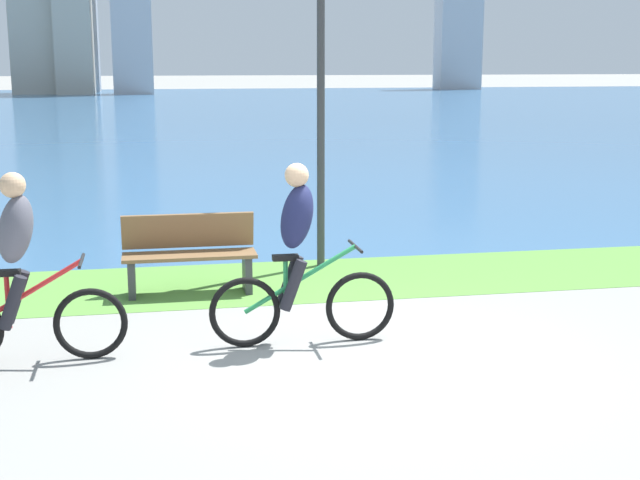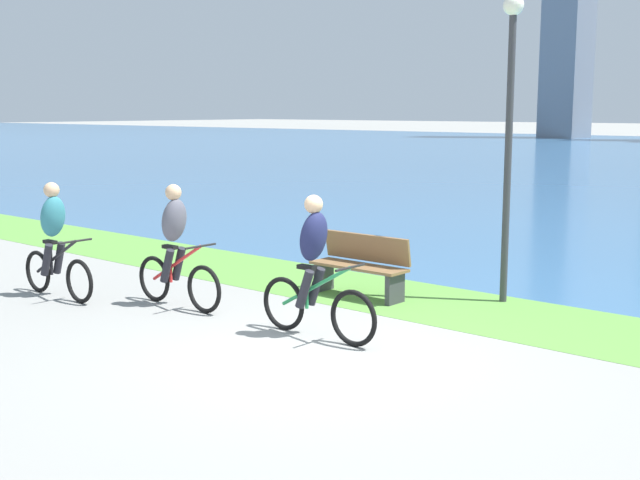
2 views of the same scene
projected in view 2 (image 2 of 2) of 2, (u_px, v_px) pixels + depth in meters
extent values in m
plane|color=gray|center=(317.00, 355.00, 9.10)|extent=(300.00, 300.00, 0.00)
cube|color=#59933D|center=(455.00, 307.00, 11.28)|extent=(120.00, 2.11, 0.01)
torus|color=black|center=(353.00, 318.00, 9.37)|extent=(0.66, 0.06, 0.66)
torus|color=black|center=(284.00, 304.00, 10.07)|extent=(0.66, 0.06, 0.66)
cylinder|color=#268C4C|center=(316.00, 286.00, 9.69)|extent=(1.06, 0.04, 0.62)
cylinder|color=#268C4C|center=(307.00, 289.00, 9.78)|extent=(0.04, 0.04, 0.48)
cube|color=black|center=(307.00, 267.00, 9.74)|extent=(0.24, 0.10, 0.05)
cylinder|color=black|center=(350.00, 268.00, 9.31)|extent=(0.03, 0.52, 0.03)
ellipsoid|color=#1E234C|center=(314.00, 237.00, 9.61)|extent=(0.40, 0.36, 0.65)
sphere|color=#D8AD84|center=(314.00, 204.00, 9.55)|extent=(0.22, 0.22, 0.22)
cylinder|color=#26262D|center=(316.00, 286.00, 9.82)|extent=(0.27, 0.11, 0.49)
cylinder|color=#26262D|center=(305.00, 289.00, 9.67)|extent=(0.27, 0.11, 0.49)
torus|color=black|center=(204.00, 289.00, 10.90)|extent=(0.65, 0.06, 0.65)
torus|color=black|center=(154.00, 279.00, 11.58)|extent=(0.65, 0.06, 0.65)
cylinder|color=red|center=(177.00, 263.00, 11.21)|extent=(1.02, 0.04, 0.61)
cylinder|color=red|center=(171.00, 265.00, 11.31)|extent=(0.04, 0.04, 0.47)
cube|color=black|center=(170.00, 247.00, 11.27)|extent=(0.24, 0.10, 0.05)
cylinder|color=black|center=(201.00, 246.00, 10.85)|extent=(0.03, 0.52, 0.03)
ellipsoid|color=#595966|center=(174.00, 220.00, 11.14)|extent=(0.40, 0.36, 0.65)
sphere|color=#D8AD84|center=(173.00, 192.00, 11.08)|extent=(0.22, 0.22, 0.22)
cylinder|color=#26262D|center=(179.00, 264.00, 11.35)|extent=(0.27, 0.11, 0.49)
cylinder|color=#26262D|center=(167.00, 266.00, 11.20)|extent=(0.27, 0.11, 0.49)
torus|color=black|center=(79.00, 281.00, 11.47)|extent=(0.62, 0.06, 0.62)
torus|color=black|center=(38.00, 271.00, 12.16)|extent=(0.62, 0.06, 0.62)
cylinder|color=black|center=(56.00, 257.00, 11.79)|extent=(1.05, 0.04, 0.60)
cylinder|color=black|center=(51.00, 259.00, 11.88)|extent=(0.04, 0.04, 0.46)
cube|color=black|center=(50.00, 242.00, 11.84)|extent=(0.24, 0.10, 0.05)
cylinder|color=black|center=(75.00, 241.00, 11.41)|extent=(0.03, 0.52, 0.03)
ellipsoid|color=teal|center=(53.00, 216.00, 11.71)|extent=(0.40, 0.36, 0.65)
sphere|color=#D8AD84|center=(51.00, 190.00, 11.65)|extent=(0.22, 0.22, 0.22)
cylinder|color=#26262D|center=(59.00, 258.00, 11.92)|extent=(0.27, 0.11, 0.49)
cylinder|color=#26262D|center=(47.00, 260.00, 11.77)|extent=(0.27, 0.11, 0.49)
cube|color=brown|center=(358.00, 266.00, 11.82)|extent=(1.50, 0.45, 0.04)
cube|color=brown|center=(367.00, 248.00, 11.92)|extent=(1.50, 0.11, 0.40)
cube|color=#38383D|center=(395.00, 288.00, 11.43)|extent=(0.08, 0.37, 0.45)
cube|color=#38383D|center=(324.00, 276.00, 12.27)|extent=(0.08, 0.37, 0.45)
cylinder|color=#38383D|center=(508.00, 161.00, 11.29)|extent=(0.10, 0.10, 3.96)
sphere|color=white|center=(514.00, 5.00, 10.97)|extent=(0.28, 0.28, 0.28)
cube|color=slate|center=(570.00, 7.00, 75.29)|extent=(3.47, 4.38, 23.85)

